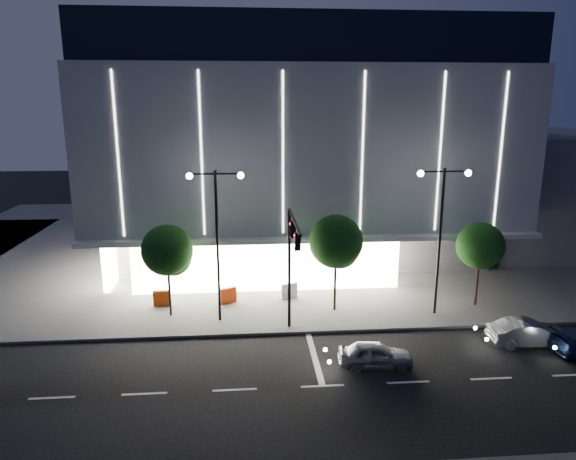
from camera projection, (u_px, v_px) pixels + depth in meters
The scene contains 15 objects.
ground at pixel (277, 371), 24.73m from camera, with size 160.00×160.00×0.00m, color black.
sidewalk_museum at pixel (314, 240), 48.33m from camera, with size 70.00×40.00×0.15m, color #474747.
museum at pixel (295, 143), 44.34m from camera, with size 30.00×25.80×18.00m.
annex_building at pixel (534, 185), 48.82m from camera, with size 16.00×20.00×10.00m, color #4C4C51.
traffic_mast at pixel (292, 252), 26.84m from camera, with size 0.33×5.89×7.07m.
street_lamp_west at pixel (217, 224), 28.88m from camera, with size 3.16×0.36×9.00m.
street_lamp_east at pixel (441, 220), 29.90m from camera, with size 3.16×0.36×9.00m.
tree_left at pixel (168, 253), 30.09m from camera, with size 3.02×3.02×5.72m.
tree_mid at pixel (336, 244), 30.81m from camera, with size 3.25×3.25×6.15m.
tree_right at pixel (480, 248), 31.63m from camera, with size 2.91×2.91×5.51m.
car_lead at pixel (375, 355), 25.05m from camera, with size 1.47×3.65×1.24m, color gray.
car_second at pixel (528, 333), 27.32m from camera, with size 1.45×4.16×1.37m, color #A2A6A9.
barrier_a at pixel (162, 298), 32.29m from camera, with size 1.10×0.25×1.00m, color #CC3B0B.
barrier_c at pixel (228, 295), 32.73m from camera, with size 1.10×0.25×1.00m, color #FF420E.
barrier_d at pixel (289, 291), 33.59m from camera, with size 1.10×0.25×1.00m, color silver.
Camera 1 is at (-1.29, -22.35, 12.53)m, focal length 32.00 mm.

